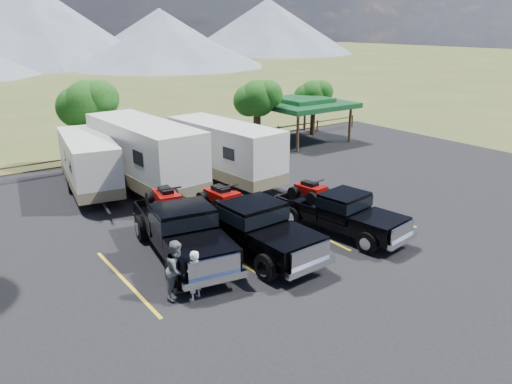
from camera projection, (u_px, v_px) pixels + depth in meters
ground at (336, 279)px, 17.22m from camera, size 320.00×320.00×0.00m
asphalt_lot at (282, 249)px, 19.52m from camera, size 44.00×34.00×0.04m
stall_lines at (267, 239)px, 20.28m from camera, size 12.12×5.50×0.01m
tree_ne_a at (258, 98)px, 34.13m from camera, size 3.11×2.92×4.76m
tree_ne_b at (313, 95)px, 38.34m from camera, size 2.77×2.59×4.27m
tree_north at (87, 104)px, 29.47m from camera, size 3.46×3.24×5.25m
rail_fence at (157, 149)px, 32.34m from camera, size 36.12×0.12×1.00m
pavilion at (302, 103)px, 36.57m from camera, size 6.20×6.20×3.22m
rig_left at (181, 228)px, 18.61m from camera, size 3.29×7.08×2.27m
rig_center at (249, 224)px, 19.03m from camera, size 2.64×6.86×2.26m
rig_right at (339, 211)px, 20.73m from camera, size 2.78×6.14×1.98m
trailer_left at (89, 163)px, 25.55m from camera, size 3.24×8.41×2.91m
trailer_center at (145, 156)px, 25.56m from camera, size 3.10×10.46×3.63m
trailer_right at (225, 152)px, 27.06m from camera, size 3.16×9.44×3.26m
person_a at (194, 275)px, 15.66m from camera, size 0.72×0.61×1.67m
person_b at (177, 269)px, 15.77m from camera, size 1.20×1.14×1.95m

